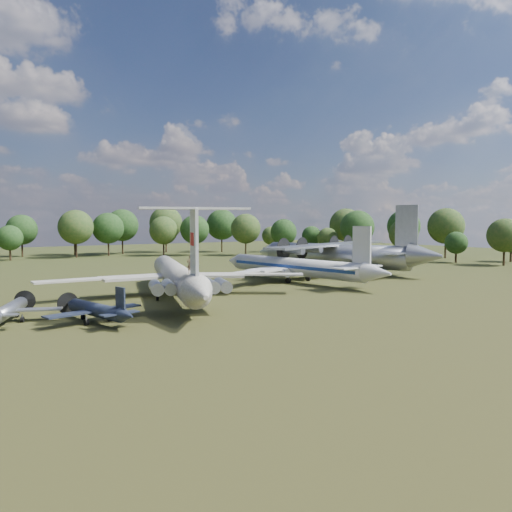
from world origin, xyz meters
TOP-DOWN VIEW (x-y plane):
  - ground at (0.00, 0.00)m, footprint 300.00×300.00m
  - il62_airliner at (-2.19, -1.80)m, footprint 48.26×55.19m
  - tu104_jet at (21.73, 3.11)m, footprint 34.86×43.61m
  - an12_transport at (37.97, 10.51)m, footprint 50.66×53.56m
  - small_prop_west at (-15.98, -12.79)m, footprint 13.04×15.75m
  - small_prop_northwest at (-23.21, -7.52)m, footprint 14.19×16.10m
  - person_on_il62 at (-6.10, -13.95)m, footprint 0.82×0.65m

SIDE VIEW (x-z plane):
  - ground at x=0.00m, z-range 0.00..0.00m
  - small_prop_northwest at x=-23.21m, z-range 0.00..1.96m
  - small_prop_west at x=-15.98m, z-range 0.00..2.02m
  - tu104_jet at x=21.73m, z-range 0.00..4.02m
  - il62_airliner at x=-2.19m, z-range 0.00..4.56m
  - an12_transport at x=37.97m, z-range 0.00..5.72m
  - person_on_il62 at x=-6.10m, z-range 4.56..6.52m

